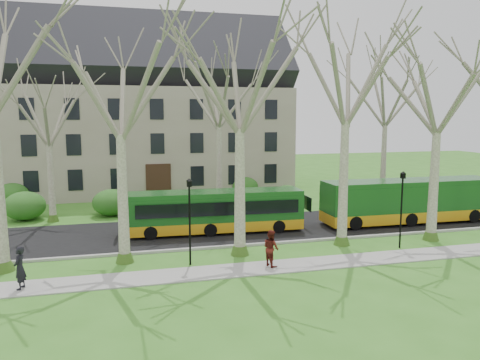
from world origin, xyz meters
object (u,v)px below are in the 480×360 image
at_px(bus_lead, 216,211).
at_px(bus_follow, 409,200).
at_px(pedestrian_a, 20,268).
at_px(pedestrian_b, 271,248).

bearing_deg(bus_lead, bus_follow, -0.20).
relative_size(bus_follow, pedestrian_a, 6.59).
bearing_deg(pedestrian_b, bus_lead, -8.24).
bearing_deg(pedestrian_b, pedestrian_a, 73.38).
xyz_separation_m(bus_follow, pedestrian_b, (-12.33, -6.64, -0.64)).
relative_size(bus_lead, pedestrian_a, 5.84).
xyz_separation_m(bus_lead, pedestrian_b, (1.25, -7.34, -0.46)).
distance_m(bus_follow, pedestrian_a, 24.77).
bearing_deg(bus_lead, pedestrian_a, -140.61).
relative_size(bus_follow, pedestrian_b, 6.80).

